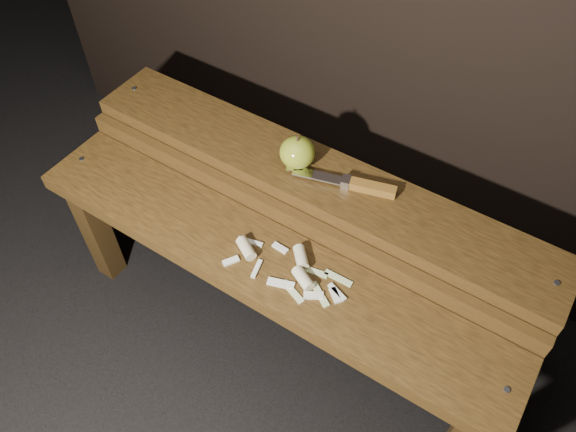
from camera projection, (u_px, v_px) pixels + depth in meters
The scene contains 6 objects.
ground at pixel (277, 330), 1.59m from camera, with size 60.00×60.00×0.00m, color black.
bench_front_tier at pixel (259, 277), 1.29m from camera, with size 1.20×0.20×0.42m.
bench_rear_tier at pixel (312, 197), 1.36m from camera, with size 1.20×0.21×0.50m.
apple at pixel (297, 152), 1.29m from camera, with size 0.08×0.08×0.09m.
knife at pixel (358, 185), 1.26m from camera, with size 0.25×0.09×0.02m.
apple_scraps at pixel (287, 266), 1.22m from camera, with size 0.29×0.13×0.03m.
Camera 1 is at (0.44, -0.62, 1.44)m, focal length 35.00 mm.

